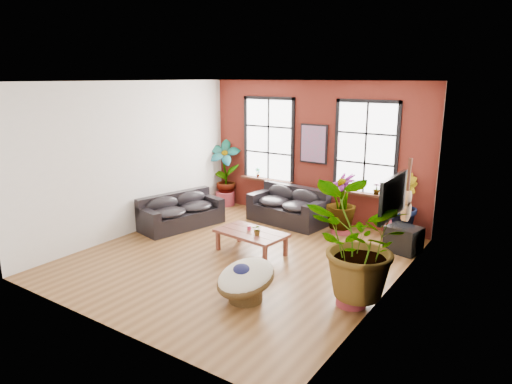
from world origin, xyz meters
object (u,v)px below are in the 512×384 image
at_px(papasan_chair, 245,279).
at_px(coffee_table, 251,234).
at_px(sofa_back, 289,207).
at_px(sofa_left, 180,212).

bearing_deg(papasan_chair, coffee_table, 146.84).
bearing_deg(papasan_chair, sofa_back, 135.39).
bearing_deg(papasan_chair, sofa_left, 172.52).
distance_m(sofa_left, papasan_chair, 4.18).
bearing_deg(coffee_table, sofa_back, 106.51).
distance_m(sofa_back, papasan_chair, 4.29).
relative_size(sofa_back, sofa_left, 0.94).
xyz_separation_m(sofa_back, sofa_left, (-2.03, -1.78, -0.04)).
relative_size(coffee_table, papasan_chair, 1.19).
relative_size(sofa_back, coffee_table, 1.32).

